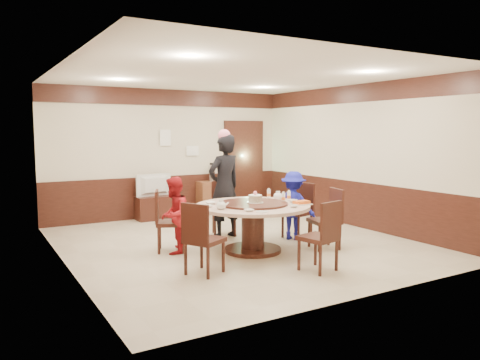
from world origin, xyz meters
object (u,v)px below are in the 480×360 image
person_blue (293,205)px  shrimp_platter (301,203)px  banquet_table (253,218)px  tv_stand (156,208)px  side_cabinet (215,197)px  thermos (212,173)px  person_standing (224,186)px  birthday_cake (255,199)px  television (156,185)px  person_red (174,215)px

person_blue → shrimp_platter: bearing=115.0°
banquet_table → shrimp_platter: 0.80m
tv_stand → side_cabinet: side_cabinet is taller
shrimp_platter → side_cabinet: shrimp_platter is taller
shrimp_platter → tv_stand: bearing=104.9°
tv_stand → thermos: size_ratio=2.24×
person_standing → thermos: size_ratio=4.83×
person_standing → tv_stand: (-0.45, 2.27, -0.67)m
birthday_cake → thermos: bearing=74.2°
banquet_table → television: size_ratio=2.16×
person_red → birthday_cake: bearing=101.6°
person_blue → side_cabinet: bearing=-36.3°
person_blue → side_cabinet: (0.01, 3.03, -0.22)m
birthday_cake → thermos: 3.55m
banquet_table → television: (-0.36, 3.37, 0.20)m
person_standing → birthday_cake: size_ratio=7.09×
banquet_table → birthday_cake: 0.31m
person_blue → thermos: size_ratio=3.15×
person_red → shrimp_platter: size_ratio=3.98×
person_standing → television: bearing=-90.1°
banquet_table → person_red: (-1.10, 0.54, 0.06)m
person_red → person_blue: (2.17, -0.17, 0.00)m
tv_stand → side_cabinet: (1.44, 0.03, 0.12)m
person_red → birthday_cake: size_ratio=4.61×
person_standing → birthday_cake: (-0.05, -1.12, -0.08)m
birthday_cake → tv_stand: (-0.40, 3.38, -0.59)m
tv_stand → banquet_table: bearing=-83.8°
banquet_table → television: television is taller
banquet_table → television: 3.39m
television → thermos: (1.37, 0.03, 0.20)m
person_red → television: (0.74, 2.83, 0.14)m
person_blue → thermos: (-0.06, 3.03, 0.34)m
television → tv_stand: bearing=-9.4°
shrimp_platter → side_cabinet: 3.85m
birthday_cake → side_cabinet: 3.60m
person_red → thermos: (2.11, 2.86, 0.34)m
person_red → shrimp_platter: 1.99m
person_red → person_blue: size_ratio=1.00×
side_cabinet → thermos: thermos is taller
birthday_cake → side_cabinet: size_ratio=0.32×
birthday_cake → side_cabinet: (1.04, 3.41, -0.47)m
banquet_table → side_cabinet: bearing=72.5°
birthday_cake → tv_stand: bearing=96.7°
person_red → person_standing: bearing=152.9°
banquet_table → person_blue: size_ratio=1.49×
tv_stand → thermos: bearing=1.3°
person_red → shrimp_platter: (1.74, -0.94, 0.18)m
person_red → side_cabinet: bearing=-179.6°
tv_stand → side_cabinet: 1.44m
birthday_cake → tv_stand: birthday_cake is taller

